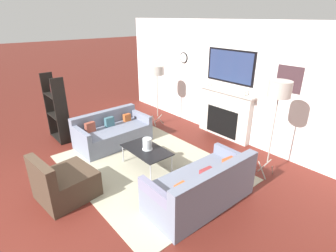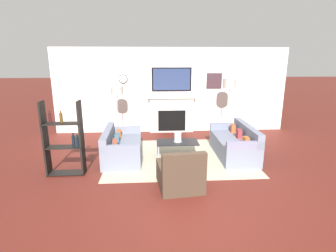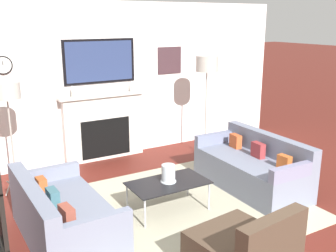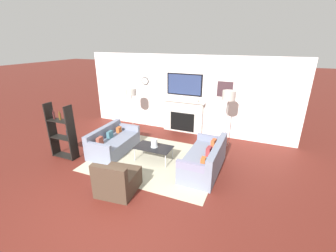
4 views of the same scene
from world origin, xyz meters
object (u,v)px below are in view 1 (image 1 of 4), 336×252
couch_right (201,188)px  coffee_table (146,150)px  hurricane_candle (147,145)px  couch_left (112,133)px  armchair (64,184)px  floor_lamp_right (279,91)px  floor_lamp_left (157,72)px  shelf_unit (57,110)px

couch_right → coffee_table: bearing=-179.5°
coffee_table → hurricane_candle: bearing=53.5°
couch_right → couch_left: bearing=-180.0°
couch_left → hurricane_candle: size_ratio=7.32×
armchair → coffee_table: armchair is taller
armchair → floor_lamp_right: size_ratio=0.51×
floor_lamp_left → couch_right: bearing=-26.6°
hurricane_candle → couch_left: bearing=-179.7°
couch_left → floor_lamp_left: size_ratio=1.04×
couch_left → floor_lamp_right: bearing=26.6°
armchair → hurricane_candle: size_ratio=4.05×
couch_left → floor_lamp_right: (3.03, 1.52, 1.36)m
couch_right → armchair: (-1.54, -1.58, -0.02)m
shelf_unit → couch_right: bearing=12.2°
coffee_table → floor_lamp_left: size_ratio=0.63×
couch_left → couch_right: size_ratio=0.95×
armchair → floor_lamp_right: floor_lamp_right is taller
coffee_table → floor_lamp_left: floor_lamp_left is taller
hurricane_candle → floor_lamp_right: bearing=42.4°
armchair → floor_lamp_left: (-1.49, 3.10, 1.18)m
armchair → coffee_table: 1.58m
armchair → coffee_table: bearing=86.3°
floor_lamp_left → floor_lamp_right: bearing=-0.0°
hurricane_candle → floor_lamp_left: 2.41m
couch_left → coffee_table: size_ratio=1.65×
couch_left → shelf_unit: shelf_unit is taller
shelf_unit → hurricane_candle: bearing=19.1°
couch_right → coffee_table: 1.44m
hurricane_candle → floor_lamp_left: (-1.61, 1.52, 0.96)m
couch_right → floor_lamp_right: size_ratio=0.98×
couch_right → floor_lamp_right: floor_lamp_right is taller
couch_left → floor_lamp_left: bearing=98.7°
couch_right → floor_lamp_right: 2.04m
hurricane_candle → shelf_unit: shelf_unit is taller
floor_lamp_right → shelf_unit: bearing=-150.0°
coffee_table → shelf_unit: size_ratio=0.65×
armchair → shelf_unit: bearing=161.9°
coffee_table → hurricane_candle: hurricane_candle is taller
couch_left → coffee_table: 1.37m
couch_right → hurricane_candle: bearing=179.8°
floor_lamp_right → shelf_unit: floor_lamp_right is taller
couch_left → floor_lamp_right: 3.66m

